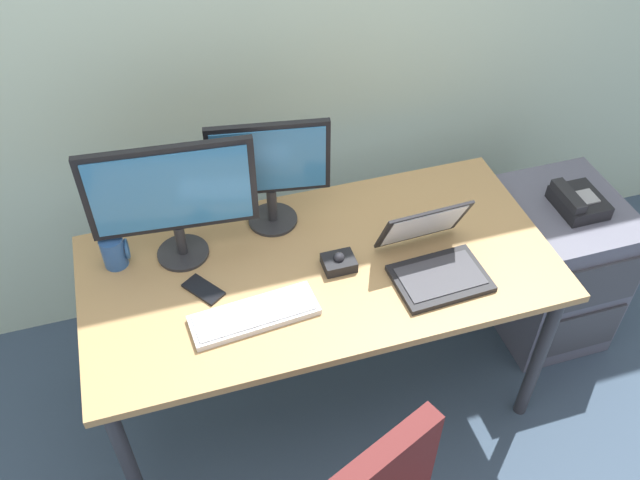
# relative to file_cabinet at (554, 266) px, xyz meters

# --- Properties ---
(ground_plane) EXTENTS (8.00, 8.00, 0.00)m
(ground_plane) POSITION_rel_file_cabinet_xyz_m (-1.07, -0.08, -0.34)
(ground_plane) COLOR #36475A
(desk) EXTENTS (1.63, 0.79, 0.75)m
(desk) POSITION_rel_file_cabinet_xyz_m (-1.07, -0.08, 0.33)
(desk) COLOR #A57D4C
(desk) RESTS_ON ground
(file_cabinet) EXTENTS (0.42, 0.53, 0.69)m
(file_cabinet) POSITION_rel_file_cabinet_xyz_m (0.00, 0.00, 0.00)
(file_cabinet) COLOR #535363
(file_cabinet) RESTS_ON ground
(desk_phone) EXTENTS (0.17, 0.20, 0.09)m
(desk_phone) POSITION_rel_file_cabinet_xyz_m (-0.01, -0.02, 0.38)
(desk_phone) COLOR black
(desk_phone) RESTS_ON file_cabinet
(monitor_main) EXTENTS (0.55, 0.18, 0.46)m
(monitor_main) POSITION_rel_file_cabinet_xyz_m (-1.51, 0.11, 0.67)
(monitor_main) COLOR #262628
(monitor_main) RESTS_ON desk
(monitor_side) EXTENTS (0.42, 0.18, 0.42)m
(monitor_side) POSITION_rel_file_cabinet_xyz_m (-1.17, 0.19, 0.65)
(monitor_side) COLOR #262628
(monitor_side) RESTS_ON desk
(keyboard) EXTENTS (0.42, 0.17, 0.03)m
(keyboard) POSITION_rel_file_cabinet_xyz_m (-1.34, -0.24, 0.42)
(keyboard) COLOR silver
(keyboard) RESTS_ON desk
(laptop) EXTENTS (0.32, 0.33, 0.22)m
(laptop) POSITION_rel_file_cabinet_xyz_m (-0.70, -0.21, 0.45)
(laptop) COLOR black
(laptop) RESTS_ON desk
(trackball_mouse) EXTENTS (0.11, 0.09, 0.07)m
(trackball_mouse) POSITION_rel_file_cabinet_xyz_m (-1.01, -0.10, 0.43)
(trackball_mouse) COLOR black
(trackball_mouse) RESTS_ON desk
(coffee_mug) EXTENTS (0.09, 0.08, 0.12)m
(coffee_mug) POSITION_rel_file_cabinet_xyz_m (-1.73, 0.13, 0.46)
(coffee_mug) COLOR #2D5693
(coffee_mug) RESTS_ON desk
(cell_phone) EXTENTS (0.14, 0.16, 0.01)m
(cell_phone) POSITION_rel_file_cabinet_xyz_m (-1.47, -0.08, 0.41)
(cell_phone) COLOR black
(cell_phone) RESTS_ON desk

